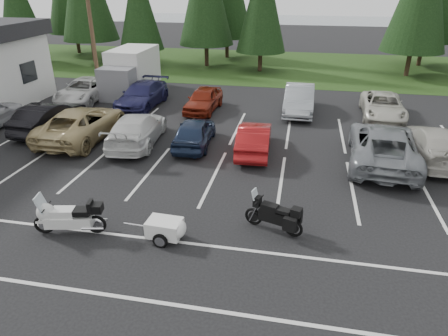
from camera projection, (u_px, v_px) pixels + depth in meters
ground at (195, 187)px, 15.29m from camera, size 120.00×120.00×0.00m
grass_strip at (263, 66)px, 36.54m from camera, size 80.00×16.00×0.01m
lake_water at (309, 29)px, 63.29m from camera, size 70.00×50.00×0.02m
utility_pole at (91, 22)px, 25.64m from camera, size 1.60×0.26×9.00m
box_truck at (128, 72)px, 27.13m from camera, size 2.40×5.60×2.90m
stall_markings at (207, 166)px, 17.06m from camera, size 32.00×16.00×0.01m
conifer_1 at (16, 1)px, 35.58m from camera, size 3.96×3.96×9.22m
conifer_3 at (138, 4)px, 33.80m from camera, size 3.87×3.87×9.02m
conifer_5 at (262, 0)px, 31.99m from camera, size 4.14×4.14×9.63m
car_near_1 at (49, 117)px, 20.60m from camera, size 1.88×4.67×1.51m
car_near_2 at (82, 123)px, 19.63m from camera, size 2.61×5.66×1.57m
car_near_3 at (137, 129)px, 19.07m from camera, size 2.55×5.20×1.46m
car_near_4 at (194, 132)px, 18.84m from camera, size 1.83×4.05×1.35m
car_near_5 at (254, 138)px, 18.11m from camera, size 1.63×4.14×1.34m
car_near_6 at (383, 145)px, 16.99m from camera, size 3.24×6.14×1.64m
car_near_7 at (432, 144)px, 17.36m from camera, size 2.16×5.08×1.46m
car_far_0 at (84, 90)px, 25.81m from camera, size 2.47×5.11×1.40m
car_far_1 at (142, 95)px, 24.58m from camera, size 2.20×5.10×1.46m
car_far_2 at (204, 99)px, 23.85m from camera, size 1.85×4.13×1.38m
car_far_3 at (299, 99)px, 23.50m from camera, size 1.69×4.79×1.57m
car_far_4 at (383, 106)px, 22.71m from camera, size 2.41×4.91×1.34m
touring_motorcycle at (68, 214)px, 12.27m from camera, size 2.59×1.26×1.38m
cargo_trailer at (165, 230)px, 12.11m from camera, size 1.54×0.92×0.69m
adventure_motorcycle at (274, 212)px, 12.42m from camera, size 2.29×1.39×1.32m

